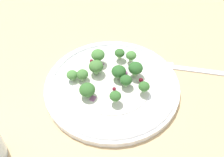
{
  "coord_description": "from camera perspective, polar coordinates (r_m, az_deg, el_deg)",
  "views": [
    {
      "loc": [
        -23.04,
        -26.33,
        39.47
      ],
      "look_at": [
        -2.64,
        1.61,
        2.7
      ],
      "focal_mm": 43.24,
      "sensor_mm": 36.0,
      "label": 1
    }
  ],
  "objects": [
    {
      "name": "broccoli_floret_11",
      "position": [
        0.51,
        5.01,
        2.16
      ],
      "size": [
        2.81,
        2.81,
        2.85
      ],
      "color": "#9EC684",
      "rests_on": "plate"
    },
    {
      "name": "broccoli_floret_2",
      "position": [
        0.51,
        -6.29,
        0.83
      ],
      "size": [
        2.26,
        2.26,
        2.29
      ],
      "color": "#ADD18E",
      "rests_on": "plate"
    },
    {
      "name": "cranberry_0",
      "position": [
        0.55,
        -4.35,
        3.69
      ],
      "size": [
        0.78,
        0.78,
        0.78
      ],
      "primitive_type": "sphere",
      "color": "maroon",
      "rests_on": "plate"
    },
    {
      "name": "broccoli_floret_8",
      "position": [
        0.48,
        -5.26,
        -2.43
      ],
      "size": [
        2.89,
        2.89,
        2.93
      ],
      "color": "#8EB77A",
      "rests_on": "plate"
    },
    {
      "name": "plate",
      "position": [
        0.52,
        -0.0,
        -1.39
      ],
      "size": [
        25.82,
        25.82,
        1.7
      ],
      "color": "white",
      "rests_on": "ground_plane"
    },
    {
      "name": "fork",
      "position": [
        0.58,
        17.23,
        1.82
      ],
      "size": [
        14.0,
        14.83,
        0.5
      ],
      "color": "silver",
      "rests_on": "ground_plane"
    },
    {
      "name": "broccoli_floret_10",
      "position": [
        0.47,
        0.71,
        -3.76
      ],
      "size": [
        2.08,
        2.08,
        2.1
      ],
      "color": "#9EC684",
      "rests_on": "plate"
    },
    {
      "name": "cranberry_1",
      "position": [
        0.51,
        6.14,
        -0.36
      ],
      "size": [
        0.88,
        0.88,
        0.88
      ],
      "primitive_type": "sphere",
      "color": "#4C0A14",
      "rests_on": "plate"
    },
    {
      "name": "broccoli_floret_1",
      "position": [
        0.55,
        4.08,
        4.84
      ],
      "size": [
        2.17,
        2.17,
        2.2
      ],
      "color": "#9EC684",
      "rests_on": "plate"
    },
    {
      "name": "broccoli_floret_6",
      "position": [
        0.49,
        6.79,
        -1.71
      ],
      "size": [
        2.07,
        2.07,
        2.1
      ],
      "color": "#8EB77A",
      "rests_on": "plate"
    },
    {
      "name": "cranberry_2",
      "position": [
        0.5,
        0.55,
        -2.31
      ],
      "size": [
        0.7,
        0.7,
        0.7
      ],
      "primitive_type": "sphere",
      "color": "maroon",
      "rests_on": "plate"
    },
    {
      "name": "ground_plane",
      "position": [
        0.54,
        3.3,
        -2.52
      ],
      "size": [
        180.0,
        180.0,
        2.0
      ],
      "primitive_type": "cube",
      "color": "tan"
    },
    {
      "name": "onion_bit_2",
      "position": [
        0.53,
        2.61,
        1.33
      ],
      "size": [
        1.04,
        1.24,
        0.49
      ],
      "primitive_type": "cube",
      "rotation": [
        0.0,
        0.0,
        1.41
      ],
      "color": "#934C84",
      "rests_on": "plate"
    },
    {
      "name": "broccoli_floret_0",
      "position": [
        0.5,
        2.98,
        -0.39
      ],
      "size": [
        2.26,
        2.26,
        2.29
      ],
      "color": "#9EC684",
      "rests_on": "plate"
    },
    {
      "name": "onion_bit_3",
      "position": [
        0.49,
        -4.07,
        -4.28
      ],
      "size": [
        1.48,
        1.39,
        0.32
      ],
      "primitive_type": "cube",
      "rotation": [
        0.0,
        0.0,
        0.52
      ],
      "color": "#A35B93",
      "rests_on": "plate"
    },
    {
      "name": "onion_bit_1",
      "position": [
        0.51,
        -5.18,
        -2.05
      ],
      "size": [
        1.53,
        1.54,
        0.43
      ],
      "primitive_type": "cube",
      "rotation": [
        0.0,
        0.0,
        0.95
      ],
      "color": "#934C84",
      "rests_on": "plate"
    },
    {
      "name": "broccoli_floret_7",
      "position": [
        0.52,
        -3.38,
        2.54
      ],
      "size": [
        2.83,
        2.83,
        2.87
      ],
      "color": "#8EB77A",
      "rests_on": "plate"
    },
    {
      "name": "broccoli_floret_4",
      "position": [
        0.54,
        -2.98,
        4.96
      ],
      "size": [
        2.74,
        2.74,
        2.77
      ],
      "color": "#8EB77A",
      "rests_on": "plate"
    },
    {
      "name": "dressing_pool",
      "position": [
        0.52,
        -0.0,
        -1.07
      ],
      "size": [
        14.98,
        14.98,
        0.2
      ],
      "primitive_type": "cylinder",
      "color": "white",
      "rests_on": "plate"
    },
    {
      "name": "broccoli_floret_9",
      "position": [
        0.52,
        -8.44,
        0.74
      ],
      "size": [
        2.13,
        2.13,
        2.16
      ],
      "color": "#9EC684",
      "rests_on": "plate"
    },
    {
      "name": "broccoli_floret_5",
      "position": [
        0.55,
        1.63,
        5.38
      ],
      "size": [
        2.08,
        2.08,
        2.11
      ],
      "color": "#ADD18E",
      "rests_on": "plate"
    },
    {
      "name": "onion_bit_0",
      "position": [
        0.55,
        -2.47,
        2.82
      ],
      "size": [
        1.68,
        1.62,
        0.31
      ],
      "primitive_type": "cube",
      "rotation": [
        0.0,
        0.0,
        2.08
      ],
      "color": "#843D75",
      "rests_on": "plate"
    },
    {
      "name": "broccoli_floret_3",
      "position": [
        0.51,
        1.44,
        1.46
      ],
      "size": [
        2.77,
        2.77,
        2.81
      ],
      "color": "#8EB77A",
      "rests_on": "plate"
    }
  ]
}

